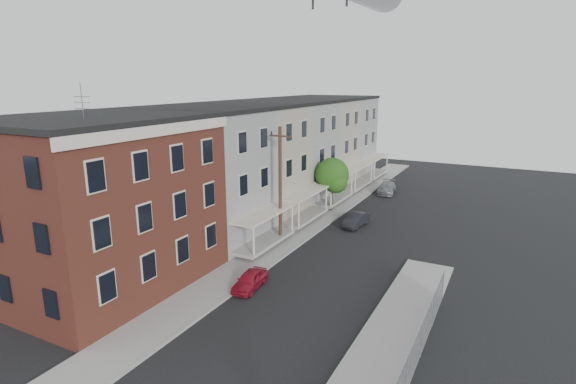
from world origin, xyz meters
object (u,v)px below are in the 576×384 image
at_px(car_mid, 356,220).
at_px(street_tree, 333,176).
at_px(utility_pole, 280,184).
at_px(car_far, 387,188).
at_px(car_near, 250,280).

bearing_deg(car_mid, street_tree, 142.59).
bearing_deg(utility_pole, car_far, 81.10).
height_order(utility_pole, street_tree, utility_pole).
height_order(street_tree, car_mid, street_tree).
height_order(street_tree, car_near, street_tree).
bearing_deg(car_far, street_tree, -113.79).
xyz_separation_m(street_tree, car_far, (2.72, 9.53, -2.83)).
xyz_separation_m(street_tree, car_mid, (3.47, -3.22, -2.87)).
bearing_deg(car_near, street_tree, 89.70).
xyz_separation_m(utility_pole, car_near, (2.00, -7.63, -4.14)).
xyz_separation_m(utility_pole, street_tree, (0.33, 9.92, -1.22)).
bearing_deg(car_far, car_near, -100.08).
xyz_separation_m(car_mid, car_far, (-0.75, 12.75, 0.04)).
xyz_separation_m(car_near, car_mid, (1.80, 14.34, 0.04)).
height_order(utility_pole, car_near, utility_pole).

